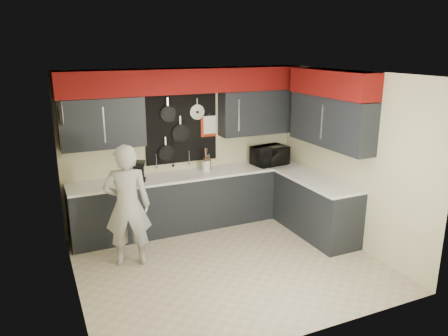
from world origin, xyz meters
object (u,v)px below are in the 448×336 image
knife_block (207,164)px  utensil_crock (206,166)px  person (127,206)px  microwave (270,156)px  coffee_maker (139,170)px

knife_block → utensil_crock: 0.04m
utensil_crock → person: size_ratio=0.10×
microwave → coffee_maker: microwave is taller
utensil_crock → coffee_maker: size_ratio=0.57×
coffee_maker → knife_block: bearing=22.4°
knife_block → utensil_crock: knife_block is taller
microwave → person: person is taller
knife_block → coffee_maker: coffee_maker is taller
coffee_maker → person: size_ratio=0.18×
utensil_crock → person: person is taller
knife_block → coffee_maker: (-1.16, -0.07, 0.05)m
microwave → person: 2.81m
knife_block → utensil_crock: bearing=-152.8°
coffee_maker → utensil_crock: bearing=21.9°
person → utensil_crock: bearing=-134.3°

